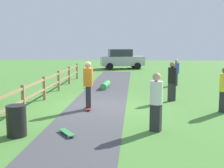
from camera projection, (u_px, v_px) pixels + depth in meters
ground_plane at (97, 107)px, 12.06m from camera, size 60.00×60.00×0.00m
asphalt_path at (97, 107)px, 12.06m from camera, size 2.40×28.00×0.02m
wooden_fence at (35, 90)px, 12.17m from camera, size 0.12×18.12×1.10m
trash_bin at (16, 121)px, 8.31m from camera, size 0.56×0.56×0.90m
skater_riding at (88, 83)px, 11.42m from camera, size 0.43×0.82×1.89m
skater_fallen at (104, 85)px, 16.80m from camera, size 1.29×1.64×0.36m
skateboard_loose at (67, 132)px, 8.43m from camera, size 0.63×0.77×0.08m
bystander_blue at (176, 71)px, 17.78m from camera, size 0.47×0.47×1.62m
bystander_black at (172, 80)px, 13.13m from camera, size 0.54×0.54×1.78m
bystander_yellow at (224, 88)px, 11.04m from camera, size 0.49×0.49×1.73m
bystander_white at (156, 99)px, 8.70m from camera, size 0.51×0.51×1.78m
parked_car_silver at (122, 59)px, 28.69m from camera, size 4.47×2.69×1.92m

